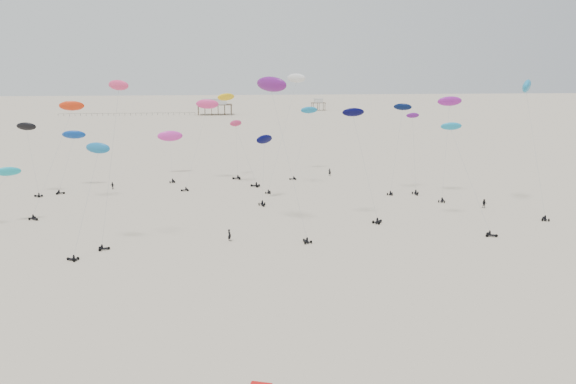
{
  "coord_description": "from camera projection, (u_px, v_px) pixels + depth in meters",
  "views": [
    {
      "loc": [
        -11.6,
        1.58,
        25.71
      ],
      "look_at": [
        0.0,
        88.0,
        7.0
      ],
      "focal_mm": 35.0,
      "sensor_mm": 36.0,
      "label": 1
    }
  ],
  "objects": [
    {
      "name": "ground_plane",
      "position": [
        246.0,
        146.0,
        199.18
      ],
      "size": [
        900.0,
        900.0,
        0.0
      ],
      "primitive_type": "plane",
      "color": "beige"
    },
    {
      "name": "pavilion_main",
      "position": [
        215.0,
        108.0,
        342.35
      ],
      "size": [
        21.0,
        13.0,
        9.8
      ],
      "color": "brown",
      "rests_on": "ground"
    },
    {
      "name": "pavilion_small",
      "position": [
        318.0,
        105.0,
        380.68
      ],
      "size": [
        9.0,
        7.0,
        8.0
      ],
      "color": "brown",
      "rests_on": "ground"
    },
    {
      "name": "pier_fence",
      "position": [
        128.0,
        114.0,
        336.31
      ],
      "size": [
        80.2,
        0.2,
        1.5
      ],
      "color": "black",
      "rests_on": "ground"
    },
    {
      "name": "rig_1",
      "position": [
        399.0,
        130.0,
        119.2
      ],
      "size": [
        6.08,
        5.9,
        19.39
      ],
      "rotation": [
        0.0,
        0.0,
        5.62
      ],
      "color": "black",
      "rests_on": "ground"
    },
    {
      "name": "rig_3",
      "position": [
        414.0,
        156.0,
        120.41
      ],
      "size": [
        3.06,
        6.76,
        17.25
      ],
      "rotation": [
        0.0,
        0.0,
        3.07
      ],
      "color": "black",
      "rests_on": "ground"
    },
    {
      "name": "rig_4",
      "position": [
        264.0,
        155.0,
        112.05
      ],
      "size": [
        4.37,
        8.65,
        13.51
      ],
      "rotation": [
        0.0,
        0.0,
        3.3
      ],
      "color": "black",
      "rests_on": "ground"
    },
    {
      "name": "rig_5",
      "position": [
        292.0,
        95.0,
        121.82
      ],
      "size": [
        9.95,
        8.42,
        25.67
      ],
      "rotation": [
        0.0,
        0.0,
        5.84
      ],
      "color": "black",
      "rests_on": "ground"
    },
    {
      "name": "rig_6",
      "position": [
        66.0,
        123.0,
        107.81
      ],
      "size": [
        8.19,
        16.15,
        23.02
      ],
      "rotation": [
        0.0,
        0.0,
        4.03
      ],
      "color": "black",
      "rests_on": "ground"
    },
    {
      "name": "rig_7",
      "position": [
        463.0,
        158.0,
        94.47
      ],
      "size": [
        5.69,
        13.65,
        19.28
      ],
      "rotation": [
        0.0,
        0.0,
        4.16
      ],
      "color": "black",
      "rests_on": "ground"
    },
    {
      "name": "rig_8",
      "position": [
        274.0,
        96.0,
        89.35
      ],
      "size": [
        8.21,
        13.61,
        25.8
      ],
      "rotation": [
        0.0,
        0.0,
        0.34
      ],
      "color": "black",
      "rests_on": "ground"
    },
    {
      "name": "rig_9",
      "position": [
        307.0,
        120.0,
        145.14
      ],
      "size": [
        9.39,
        15.18,
        20.54
      ],
      "rotation": [
        0.0,
        0.0,
        1.68
      ],
      "color": "black",
      "rests_on": "ground"
    },
    {
      "name": "rig_10",
      "position": [
        28.0,
        139.0,
        117.59
      ],
      "size": [
        5.46,
        5.7,
        15.61
      ],
      "rotation": [
        0.0,
        0.0,
        1.2
      ],
      "color": "black",
      "rests_on": "ground"
    },
    {
      "name": "rig_11",
      "position": [
        114.0,
        130.0,
        80.35
      ],
      "size": [
        6.2,
        3.82,
        24.76
      ],
      "rotation": [
        0.0,
        0.0,
        4.87
      ],
      "color": "black",
      "rests_on": "ground"
    },
    {
      "name": "rig_12",
      "position": [
        236.0,
        145.0,
        138.18
      ],
      "size": [
        3.63,
        7.2,
        14.11
      ],
      "rotation": [
        0.0,
        0.0,
        1.57
      ],
      "color": "black",
      "rests_on": "ground"
    },
    {
      "name": "rig_13",
      "position": [
        205.0,
        112.0,
        130.67
      ],
      "size": [
        9.16,
        13.79,
        21.16
      ],
      "rotation": [
        0.0,
        0.0,
        1.81
      ],
      "color": "black",
      "rests_on": "ground"
    },
    {
      "name": "rig_14",
      "position": [
        72.0,
        142.0,
        125.47
      ],
      "size": [
        5.5,
        10.32,
        14.04
      ],
      "rotation": [
        0.0,
        0.0,
        4.71
      ],
      "color": "black",
      "rests_on": "ground"
    },
    {
      "name": "rig_15",
      "position": [
        170.0,
        140.0,
        142.02
      ],
      "size": [
        6.58,
        14.98,
        14.81
      ],
      "rotation": [
        0.0,
        0.0,
        -0.14
      ],
      "color": "black",
      "rests_on": "ground"
    },
    {
      "name": "rig_16",
      "position": [
        449.0,
        116.0,
        114.98
      ],
      "size": [
        6.79,
        8.68,
        21.11
      ],
      "rotation": [
        0.0,
        0.0,
        5.71
      ],
      "color": "black",
      "rests_on": "ground"
    },
    {
      "name": "rig_17",
      "position": [
        235.0,
        124.0,
        125.95
      ],
      "size": [
        9.85,
        5.25,
        21.29
      ],
      "rotation": [
        0.0,
        0.0,
        1.13
      ],
      "color": "black",
      "rests_on": "ground"
    },
    {
      "name": "rig_18",
      "position": [
        93.0,
        170.0,
        81.34
      ],
      "size": [
        6.07,
        9.41,
        16.19
      ],
      "rotation": [
        0.0,
        0.0,
        1.23
      ],
      "color": "black",
      "rests_on": "ground"
    },
    {
      "name": "rig_19",
      "position": [
        529.0,
        100.0,
        105.0
      ],
      "size": [
        4.82,
        15.78,
        25.3
      ],
      "rotation": [
        0.0,
        0.0,
        6.0
      ],
      "color": "black",
      "rests_on": "ground"
    },
    {
      "name": "rig_20",
      "position": [
        362.0,
        149.0,
        96.38
      ],
      "size": [
        7.18,
        5.63,
        19.91
      ],
      "rotation": [
        0.0,
        0.0,
        5.42
      ],
      "color": "black",
      "rests_on": "ground"
    },
    {
      "name": "spectator_0",
      "position": [
        230.0,
        241.0,
        87.06
      ],
      "size": [
        0.91,
        0.98,
        2.22
      ],
      "primitive_type": "imported",
      "rotation": [
        0.0,
        0.0,
        2.16
      ],
      "color": "black",
      "rests_on": "ground"
    },
    {
      "name": "spectator_1",
      "position": [
        484.0,
        208.0,
        108.13
      ],
      "size": [
        1.16,
        1.08,
        2.07
      ],
      "primitive_type": "imported",
      "rotation": [
        0.0,
        0.0,
        5.62
      ],
      "color": "black",
      "rests_on": "ground"
    },
    {
      "name": "spectator_2",
      "position": [
        113.0,
        189.0,
        125.47
      ],
      "size": [
        1.29,
        1.13,
        1.93
      ],
      "primitive_type": "imported",
      "rotation": [
        0.0,
        0.0,
        5.72
      ],
      "color": "black",
      "rests_on": "ground"
    },
    {
      "name": "spectator_3",
      "position": [
        330.0,
        176.0,
        141.79
      ],
      "size": [
        0.97,
        0.93,
        2.21
      ],
      "primitive_type": "imported",
      "rotation": [
        0.0,
        0.0,
        2.48
      ],
      "color": "black",
      "rests_on": "ground"
    }
  ]
}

